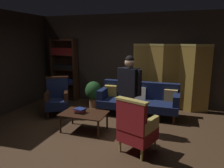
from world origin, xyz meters
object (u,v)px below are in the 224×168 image
Objects in this scene: velvet_couch at (139,98)px; standing_figure at (129,88)px; armchair_gilt_accent at (136,127)px; armchair_wing_left at (57,98)px; book_black_cloth at (80,112)px; book_red_leather at (80,111)px; bookshelf at (65,68)px; potted_plant at (94,92)px; coffee_table at (84,115)px; book_navy_cloth at (80,109)px; folding_screen at (170,76)px.

standing_figure reaches higher than velvet_couch.
armchair_gilt_accent reaches higher than velvet_couch.
armchair_wing_left is 1.24m from book_black_cloth.
book_black_cloth is at bearing 0.00° from book_red_leather.
bookshelf is 1.97× the size of armchair_wing_left.
standing_figure is 2.11m from potted_plant.
book_navy_cloth is (-0.09, -0.01, 0.13)m from coffee_table.
book_black_cloth is 0.07m from book_navy_cloth.
armchair_wing_left is at bearing -123.76° from potted_plant.
folding_screen is 1.18m from velvet_couch.
armchair_wing_left is 0.61× the size of standing_figure.
armchair_wing_left is 1.24m from book_red_leather.
velvet_couch is 10.94× the size of book_black_cloth.
folding_screen is at bearing 81.39° from armchair_gilt_accent.
potted_plant is (-1.77, 2.19, -0.03)m from armchair_gilt_accent.
standing_figure is (0.02, -1.22, 0.57)m from velvet_couch.
book_red_leather is (1.66, -2.18, -0.62)m from bookshelf.
folding_screen is 1.27× the size of standing_figure.
folding_screen is 2.87m from book_navy_cloth.
bookshelf reaches higher than book_black_cloth.
book_navy_cloth reaches higher than coffee_table.
potted_plant is at bearing -22.56° from bookshelf.
potted_plant is at bearing 128.92° from armchair_gilt_accent.
bookshelf is 2.82m from book_black_cloth.
velvet_couch reaches higher than potted_plant.
bookshelf is 3.36m from standing_figure.
velvet_couch reaches higher than coffee_table.
armchair_gilt_accent is at bearing -21.16° from book_navy_cloth.
book_black_cloth is at bearing -171.26° from coffee_table.
coffee_table is at bearing -123.63° from velvet_couch.
velvet_couch is 1.78m from book_navy_cloth.
velvet_couch reaches higher than book_red_leather.
bookshelf is 1.97× the size of armchair_gilt_accent.
folding_screen is at bearing 51.87° from coffee_table.
standing_figure is (-0.73, -1.97, 0.04)m from folding_screen.
potted_plant is (-2.18, -0.53, -0.53)m from folding_screen.
armchair_wing_left is (0.64, -1.49, -0.60)m from bookshelf.
coffee_table is 1.26× the size of potted_plant.
folding_screen is 9.84× the size of book_navy_cloth.
coffee_table is 0.96× the size of armchair_wing_left.
velvet_couch is 10.73× the size of book_red_leather.
standing_figure is 1.23m from book_black_cloth.
armchair_wing_left is 1.31× the size of potted_plant.
velvet_couch is 1.78m from book_black_cloth.
armchair_gilt_accent is at bearing -41.77° from bookshelf.
armchair_wing_left is (-2.41, 1.23, 0.00)m from armchair_gilt_accent.
armchair_gilt_accent is 4.74× the size of book_navy_cloth.
potted_plant reaches higher than book_red_leather.
book_navy_cloth is (-1.04, -1.44, 0.05)m from velvet_couch.
standing_figure is 1.20m from book_navy_cloth.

